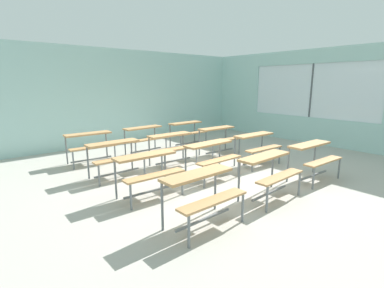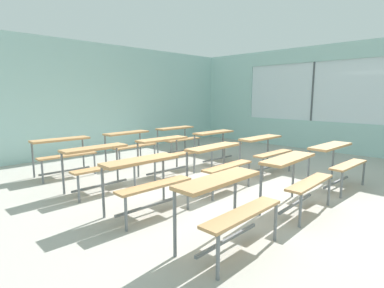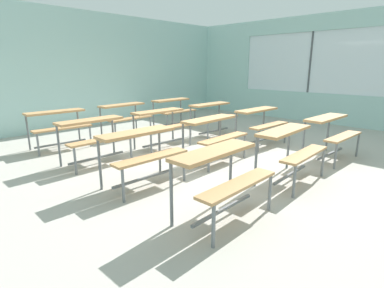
{
  "view_description": "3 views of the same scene",
  "coord_description": "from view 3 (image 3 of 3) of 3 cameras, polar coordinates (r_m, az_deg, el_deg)",
  "views": [
    {
      "loc": [
        -3.88,
        -4.15,
        1.96
      ],
      "look_at": [
        0.04,
        0.57,
        0.62
      ],
      "focal_mm": 26.4,
      "sensor_mm": 36.0,
      "label": 1
    },
    {
      "loc": [
        -3.8,
        -3.3,
        1.6
      ],
      "look_at": [
        -0.12,
        0.4,
        0.75
      ],
      "focal_mm": 28.0,
      "sensor_mm": 36.0,
      "label": 2
    },
    {
      "loc": [
        -3.8,
        -3.3,
        1.6
      ],
      "look_at": [
        -0.44,
        -0.02,
        0.37
      ],
      "focal_mm": 28.0,
      "sensor_mm": 36.0,
      "label": 3
    }
  ],
  "objects": [
    {
      "name": "wall_back",
      "position": [
        8.68,
        -20.26,
        13.09
      ],
      "size": [
        10.0,
        0.12,
        3.0
      ],
      "primitive_type": "cube",
      "color": "#A8D1CC",
      "rests_on": "ground"
    },
    {
      "name": "desk_bench_r3c1",
      "position": [
        7.16,
        -12.63,
        5.95
      ],
      "size": [
        1.13,
        0.64,
        0.74
      ],
      "rotation": [
        0.0,
        0.0,
        0.05
      ],
      "color": "tan",
      "rests_on": "ground"
    },
    {
      "name": "desk_bench_r0c0",
      "position": [
        3.16,
        5.77,
        -4.59
      ],
      "size": [
        1.11,
        0.61,
        0.74
      ],
      "rotation": [
        0.0,
        0.0,
        0.02
      ],
      "color": "tan",
      "rests_on": "ground"
    },
    {
      "name": "ground",
      "position": [
        5.29,
        3.18,
        -3.3
      ],
      "size": [
        10.0,
        9.0,
        0.05
      ],
      "primitive_type": "cube",
      "color": "#ADA89E"
    },
    {
      "name": "desk_bench_r2c2",
      "position": [
        7.12,
        4.06,
        6.21
      ],
      "size": [
        1.12,
        0.62,
        0.74
      ],
      "rotation": [
        0.0,
        0.0,
        -0.03
      ],
      "color": "tan",
      "rests_on": "ground"
    },
    {
      "name": "desk_bench_r1c0",
      "position": [
        4.1,
        -9.56,
        -0.25
      ],
      "size": [
        1.11,
        0.61,
        0.74
      ],
      "rotation": [
        0.0,
        0.0,
        -0.02
      ],
      "color": "tan",
      "rests_on": "ground"
    },
    {
      "name": "desk_bench_r1c1",
      "position": [
        5.1,
        4.23,
        2.84
      ],
      "size": [
        1.12,
        0.62,
        0.74
      ],
      "rotation": [
        0.0,
        0.0,
        0.03
      ],
      "color": "tan",
      "rests_on": "ground"
    },
    {
      "name": "desk_bench_r2c0",
      "position": [
        5.22,
        -18.17,
        2.44
      ],
      "size": [
        1.1,
        0.6,
        0.74
      ],
      "rotation": [
        0.0,
        0.0,
        0.01
      ],
      "color": "tan",
      "rests_on": "ground"
    },
    {
      "name": "wall_right",
      "position": [
        9.35,
        25.13,
        12.34
      ],
      "size": [
        0.12,
        9.0,
        3.0
      ],
      "color": "#A8D1CC",
      "rests_on": "ground"
    },
    {
      "name": "desk_bench_r3c2",
      "position": [
        8.06,
        -3.5,
        7.21
      ],
      "size": [
        1.1,
        0.6,
        0.74
      ],
      "rotation": [
        0.0,
        0.0,
        0.01
      ],
      "color": "tan",
      "rests_on": "ground"
    },
    {
      "name": "desk_bench_r2c1",
      "position": [
        6.01,
        -5.79,
        4.61
      ],
      "size": [
        1.11,
        0.61,
        0.74
      ],
      "rotation": [
        0.0,
        0.0,
        -0.02
      ],
      "color": "tan",
      "rests_on": "ground"
    },
    {
      "name": "desk_bench_r0c1",
      "position": [
        4.4,
        18.31,
        0.25
      ],
      "size": [
        1.12,
        0.63,
        0.74
      ],
      "rotation": [
        0.0,
        0.0,
        0.04
      ],
      "color": "tan",
      "rests_on": "ground"
    },
    {
      "name": "desk_bench_r1c2",
      "position": [
        6.34,
        12.98,
        4.83
      ],
      "size": [
        1.12,
        0.63,
        0.74
      ],
      "rotation": [
        0.0,
        0.0,
        -0.03
      ],
      "color": "tan",
      "rests_on": "ground"
    },
    {
      "name": "desk_bench_r3c0",
      "position": [
        6.47,
        -24.17,
        4.12
      ],
      "size": [
        1.12,
        0.63,
        0.74
      ],
      "rotation": [
        0.0,
        0.0,
        -0.04
      ],
      "color": "tan",
      "rests_on": "ground"
    },
    {
      "name": "desk_bench_r0c2",
      "position": [
        5.75,
        25.06,
        2.85
      ],
      "size": [
        1.12,
        0.63,
        0.74
      ],
      "rotation": [
        0.0,
        0.0,
        -0.03
      ],
      "color": "tan",
      "rests_on": "ground"
    }
  ]
}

